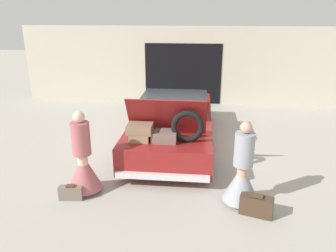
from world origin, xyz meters
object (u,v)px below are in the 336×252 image
person_right (242,176)px  suitcase_beside_left_person (71,193)px  person_left (83,164)px  car (173,122)px  suitcase_beside_right_person (256,206)px

person_right → suitcase_beside_left_person: person_right is taller
suitcase_beside_left_person → person_left: bearing=60.9°
car → suitcase_beside_left_person: size_ratio=10.90×
person_right → suitcase_beside_left_person: size_ratio=3.51×
car → person_right: size_ratio=3.11×
car → suitcase_beside_right_person: car is taller
suitcase_beside_right_person → car: bearing=119.0°
car → suitcase_beside_left_person: 3.38m
person_left → person_right: size_ratio=1.04×
car → person_left: bearing=-119.2°
car → suitcase_beside_right_person: 3.53m
car → person_right: 3.10m
car → suitcase_beside_right_person: size_ratio=8.23×
car → person_left: (-1.47, -2.63, 0.00)m
car → person_right: car is taller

